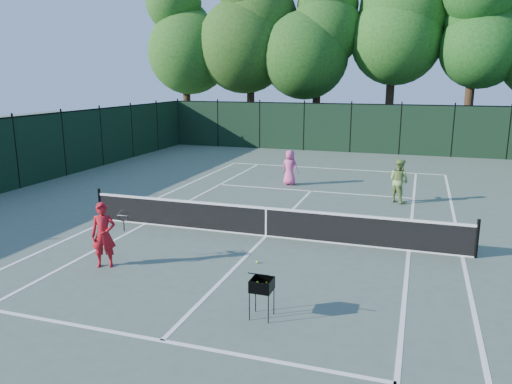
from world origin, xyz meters
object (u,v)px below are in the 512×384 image
(player_green, at_px, (399,181))
(loose_ball_midcourt, at_px, (257,262))
(ball_hopper, at_px, (262,285))
(player_pink, at_px, (290,168))
(coach, at_px, (104,235))

(player_green, height_order, loose_ball_midcourt, player_green)
(player_green, xyz_separation_m, ball_hopper, (-2.10, -10.54, -0.16))
(player_pink, height_order, loose_ball_midcourt, player_pink)
(player_pink, bearing_deg, coach, 88.99)
(coach, distance_m, player_green, 11.34)
(player_pink, xyz_separation_m, loose_ball_midcourt, (1.61, -9.53, -0.74))
(player_pink, bearing_deg, ball_hopper, 111.16)
(player_pink, bearing_deg, loose_ball_midcourt, 108.75)
(player_pink, height_order, player_green, player_green)
(player_green, height_order, ball_hopper, player_green)
(player_green, bearing_deg, ball_hopper, 117.29)
(player_green, bearing_deg, coach, 92.48)
(player_pink, distance_m, loose_ball_midcourt, 9.70)
(player_green, relative_size, ball_hopper, 2.06)
(player_pink, relative_size, player_green, 0.92)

